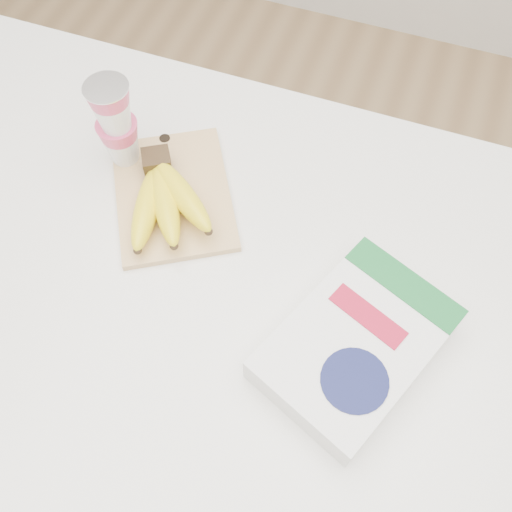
{
  "coord_description": "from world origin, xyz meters",
  "views": [
    {
      "loc": [
        0.27,
        -0.38,
        1.82
      ],
      "look_at": [
        0.11,
        0.04,
        1.04
      ],
      "focal_mm": 40.0,
      "sensor_mm": 36.0,
      "label": 1
    }
  ],
  "objects": [
    {
      "name": "room",
      "position": [
        0.0,
        0.0,
        1.35
      ],
      "size": [
        4.0,
        4.0,
        4.0
      ],
      "color": "tan",
      "rests_on": "ground"
    },
    {
      "name": "table",
      "position": [
        0.0,
        0.0,
        0.5
      ],
      "size": [
        1.33,
        0.89,
        1.0
      ],
      "primitive_type": "cube",
      "color": "white",
      "rests_on": "ground"
    },
    {
      "name": "cutting_board",
      "position": [
        -0.07,
        0.13,
        1.01
      ],
      "size": [
        0.3,
        0.33,
        0.01
      ],
      "primitive_type": "cube",
      "rotation": [
        0.0,
        0.0,
        0.54
      ],
      "color": "#E7BC7F",
      "rests_on": "table"
    },
    {
      "name": "bananas",
      "position": [
        -0.07,
        0.09,
        1.04
      ],
      "size": [
        0.19,
        0.22,
        0.07
      ],
      "color": "#382816",
      "rests_on": "cutting_board"
    },
    {
      "name": "yogurt_stack",
      "position": [
        -0.18,
        0.17,
        1.11
      ],
      "size": [
        0.08,
        0.08,
        0.17
      ],
      "color": "white",
      "rests_on": "cutting_board"
    },
    {
      "name": "cereal_box",
      "position": [
        0.3,
        -0.04,
        1.03
      ],
      "size": [
        0.28,
        0.33,
        0.06
      ],
      "rotation": [
        0.0,
        0.0,
        -0.39
      ],
      "color": "white",
      "rests_on": "table"
    }
  ]
}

